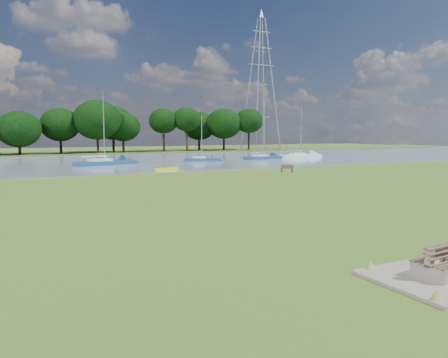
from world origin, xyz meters
name	(u,v)px	position (x,y,z in m)	size (l,w,h in m)	color
ground	(226,207)	(0.00, 0.00, 0.00)	(220.00, 220.00, 0.00)	#5E6523
river	(92,162)	(0.00, 42.00, 0.00)	(220.00, 40.00, 0.10)	gray
far_bank	(65,154)	(0.00, 72.00, 0.00)	(220.00, 20.00, 0.40)	#4C6626
concrete_pad	(444,277)	(0.00, -14.00, 0.05)	(4.20, 3.20, 0.10)	gray
bench_pair	(444,262)	(0.00, -14.00, 0.50)	(1.94, 1.26, 0.99)	gray
riverbank_bench	(287,168)	(15.91, 16.47, 0.42)	(1.42, 0.85, 0.84)	brown
kayak	(167,169)	(4.95, 24.00, 0.20)	(3.01, 0.70, 0.30)	yellow
pylon	(261,64)	(45.61, 70.00, 20.83)	(7.10, 4.97, 33.43)	#9E9FA1
sailboat_1	(300,155)	(33.39, 37.51, 0.53)	(7.03, 2.33, 8.47)	white
sailboat_3	(201,158)	(14.79, 36.61, 0.48)	(5.29, 2.67, 6.66)	navy
sailboat_4	(262,156)	(25.43, 36.73, 0.51)	(6.83, 2.89, 9.20)	navy
sailboat_5	(104,161)	(0.44, 35.58, 0.54)	(8.18, 4.17, 9.49)	navy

